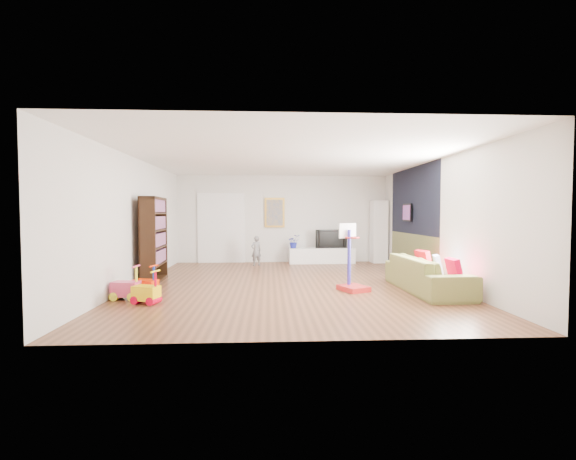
{
  "coord_description": "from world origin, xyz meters",
  "views": [
    {
      "loc": [
        -0.44,
        -8.25,
        1.53
      ],
      "look_at": [
        0.0,
        0.4,
        1.15
      ],
      "focal_mm": 24.0,
      "sensor_mm": 36.0,
      "label": 1
    }
  ],
  "objects_px": {
    "basketball_hoop": "(354,257)",
    "media_console": "(322,256)",
    "bookshelf": "(154,240)",
    "sofa": "(427,274)"
  },
  "relations": [
    {
      "from": "basketball_hoop",
      "to": "media_console",
      "type": "bearing_deg",
      "value": 66.44
    },
    {
      "from": "media_console",
      "to": "bookshelf",
      "type": "xyz_separation_m",
      "value": [
        -4.17,
        -3.01,
        0.71
      ]
    },
    {
      "from": "media_console",
      "to": "basketball_hoop",
      "type": "xyz_separation_m",
      "value": [
        0.05,
        -4.23,
        0.44
      ]
    },
    {
      "from": "bookshelf",
      "to": "basketball_hoop",
      "type": "distance_m",
      "value": 4.4
    },
    {
      "from": "media_console",
      "to": "sofa",
      "type": "xyz_separation_m",
      "value": [
        1.48,
        -4.34,
        0.1
      ]
    },
    {
      "from": "bookshelf",
      "to": "sofa",
      "type": "height_order",
      "value": "bookshelf"
    },
    {
      "from": "media_console",
      "to": "bookshelf",
      "type": "relative_size",
      "value": 1.06
    },
    {
      "from": "media_console",
      "to": "sofa",
      "type": "distance_m",
      "value": 4.58
    },
    {
      "from": "bookshelf",
      "to": "basketball_hoop",
      "type": "height_order",
      "value": "bookshelf"
    },
    {
      "from": "media_console",
      "to": "sofa",
      "type": "relative_size",
      "value": 0.87
    }
  ]
}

